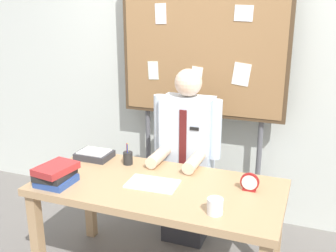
{
  "coord_description": "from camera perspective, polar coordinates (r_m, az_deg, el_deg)",
  "views": [
    {
      "loc": [
        0.92,
        -2.19,
        1.88
      ],
      "look_at": [
        0.0,
        0.18,
        1.1
      ],
      "focal_mm": 42.01,
      "sensor_mm": 36.0,
      "label": 1
    }
  ],
  "objects": [
    {
      "name": "open_notebook",
      "position": [
        2.62,
        -2.25,
        -8.38
      ],
      "size": [
        0.35,
        0.23,
        0.01
      ],
      "primitive_type": "cube",
      "rotation": [
        0.0,
        0.0,
        0.05
      ],
      "color": "silver",
      "rests_on": "desk"
    },
    {
      "name": "paper_tray",
      "position": [
        3.09,
        -10.62,
        -4.11
      ],
      "size": [
        0.26,
        0.2,
        0.06
      ],
      "color": "#333338",
      "rests_on": "desk"
    },
    {
      "name": "desk_clock",
      "position": [
        2.57,
        11.76,
        -8.07
      ],
      "size": [
        0.12,
        0.04,
        0.12
      ],
      "color": "maroon",
      "rests_on": "desk"
    },
    {
      "name": "person",
      "position": [
        3.17,
        2.73,
        -5.48
      ],
      "size": [
        0.55,
        0.56,
        1.43
      ],
      "color": "#2D2D33",
      "rests_on": "ground_plane"
    },
    {
      "name": "pen_holder",
      "position": [
        2.94,
        -5.84,
        -4.62
      ],
      "size": [
        0.07,
        0.07,
        0.16
      ],
      "color": "#262626",
      "rests_on": "desk"
    },
    {
      "name": "bulletin_board",
      "position": [
        3.29,
        4.99,
        11.27
      ],
      "size": [
        1.41,
        0.09,
        2.19
      ],
      "color": "#4C3823",
      "rests_on": "ground_plane"
    },
    {
      "name": "back_wall",
      "position": [
        3.51,
        5.85,
        8.24
      ],
      "size": [
        6.4,
        0.08,
        2.7
      ],
      "primitive_type": "cube",
      "color": "silver",
      "rests_on": "ground_plane"
    },
    {
      "name": "desk",
      "position": [
        2.66,
        -1.44,
        -10.21
      ],
      "size": [
        1.63,
        0.79,
        0.75
      ],
      "color": "tan",
      "rests_on": "ground_plane"
    },
    {
      "name": "book_stack",
      "position": [
        2.71,
        -15.98,
        -6.76
      ],
      "size": [
        0.23,
        0.29,
        0.13
      ],
      "color": "#2D4C99",
      "rests_on": "desk"
    },
    {
      "name": "coffee_mug",
      "position": [
        2.27,
        6.84,
        -11.48
      ],
      "size": [
        0.09,
        0.09,
        0.09
      ],
      "primitive_type": "cylinder",
      "color": "white",
      "rests_on": "desk"
    }
  ]
}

